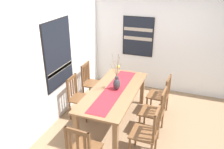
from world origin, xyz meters
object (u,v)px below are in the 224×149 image
(chair_3, at_px, (91,81))
(painting_on_back_wall, at_px, (58,54))
(chair_1, at_px, (78,96))
(painting_on_side_wall, at_px, (138,37))
(centerpiece_vase, at_px, (117,83))
(chair_2, at_px, (155,111))
(chair_5, at_px, (161,94))
(chair_4, at_px, (147,132))
(dining_table, at_px, (114,95))
(chair_0, at_px, (83,149))

(chair_3, height_order, painting_on_back_wall, painting_on_back_wall)
(chair_1, bearing_deg, painting_on_side_wall, -22.51)
(chair_1, relative_size, chair_3, 0.98)
(centerpiece_vase, distance_m, chair_3, 1.18)
(chair_1, xyz_separation_m, painting_on_back_wall, (-0.04, 0.36, 0.90))
(chair_1, bearing_deg, chair_2, -89.87)
(chair_3, relative_size, painting_on_side_wall, 0.92)
(centerpiece_vase, xyz_separation_m, chair_2, (-0.05, -0.78, -0.42))
(chair_1, height_order, chair_5, chair_1)
(chair_3, bearing_deg, chair_1, -175.95)
(chair_5, bearing_deg, chair_4, -179.92)
(centerpiece_vase, relative_size, chair_1, 0.84)
(dining_table, height_order, chair_3, chair_3)
(chair_0, distance_m, chair_2, 1.60)
(dining_table, bearing_deg, chair_1, 91.74)
(chair_1, relative_size, chair_5, 1.02)
(centerpiece_vase, relative_size, chair_4, 0.82)
(chair_0, relative_size, chair_4, 0.99)
(centerpiece_vase, relative_size, painting_on_back_wall, 0.56)
(chair_0, bearing_deg, chair_1, 30.26)
(chair_0, bearing_deg, dining_table, 0.83)
(chair_4, bearing_deg, centerpiece_vase, 47.16)
(chair_3, height_order, painting_on_side_wall, painting_on_side_wall)
(chair_0, xyz_separation_m, painting_on_back_wall, (1.33, 1.16, 0.90))
(chair_1, xyz_separation_m, chair_5, (0.68, -1.60, -0.00))
(chair_1, height_order, painting_on_side_wall, painting_on_side_wall)
(chair_0, bearing_deg, chair_3, 22.16)
(chair_3, distance_m, chair_4, 2.15)
(chair_1, xyz_separation_m, chair_4, (-0.67, -1.60, 0.00))
(chair_5, distance_m, painting_on_side_wall, 1.68)
(chair_0, distance_m, chair_4, 1.07)
(chair_4, distance_m, chair_5, 1.35)
(chair_0, distance_m, painting_on_back_wall, 1.99)
(dining_table, distance_m, centerpiece_vase, 0.26)
(chair_5, bearing_deg, painting_on_side_wall, 35.87)
(centerpiece_vase, relative_size, painting_on_side_wall, 0.76)
(chair_1, xyz_separation_m, chair_3, (0.72, 0.05, 0.01))
(chair_0, distance_m, chair_1, 1.59)
(painting_on_side_wall, bearing_deg, chair_0, -179.27)
(dining_table, height_order, centerpiece_vase, centerpiece_vase)
(dining_table, relative_size, painting_on_back_wall, 1.51)
(centerpiece_vase, height_order, chair_0, centerpiece_vase)
(chair_5, xyz_separation_m, painting_on_back_wall, (-0.73, 1.96, 0.90))
(painting_on_side_wall, bearing_deg, chair_5, -144.13)
(chair_5, bearing_deg, centerpiece_vase, 129.19)
(chair_0, bearing_deg, chair_4, -48.26)
(chair_5, bearing_deg, painting_on_back_wall, 110.33)
(dining_table, bearing_deg, chair_5, -50.98)
(chair_4, distance_m, painting_on_side_wall, 2.78)
(dining_table, distance_m, chair_3, 1.10)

